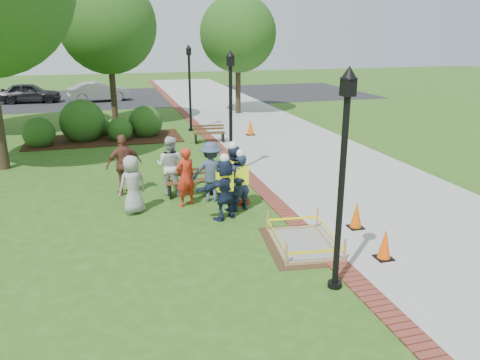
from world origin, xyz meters
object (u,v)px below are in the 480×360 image
object	(u,v)px
wet_concrete_pad	(303,236)
bench_near	(190,187)
hivis_worker_a	(225,187)
hivis_worker_b	(240,180)
cone_front	(385,245)
hivis_worker_c	(233,176)
lamp_near	(343,166)

from	to	relation	value
wet_concrete_pad	bench_near	bearing A→B (deg)	114.26
hivis_worker_a	wet_concrete_pad	bearing A→B (deg)	-57.44
hivis_worker_b	hivis_worker_a	bearing A→B (deg)	-140.42
cone_front	hivis_worker_b	bearing A→B (deg)	120.87
hivis_worker_a	hivis_worker_c	distance (m)	0.73
hivis_worker_c	bench_near	bearing A→B (deg)	121.85
bench_near	lamp_near	world-z (taller)	lamp_near
wet_concrete_pad	cone_front	distance (m)	1.84
hivis_worker_b	hivis_worker_c	xyz separation A→B (m)	(-0.18, 0.15, 0.09)
hivis_worker_a	hivis_worker_b	bearing A→B (deg)	39.58
wet_concrete_pad	bench_near	distance (m)	4.69
hivis_worker_a	lamp_near	bearing A→B (deg)	-73.25
bench_near	cone_front	bearing A→B (deg)	-58.16
bench_near	hivis_worker_b	xyz separation A→B (m)	(1.13, -1.68, 0.63)
hivis_worker_a	hivis_worker_b	size ratio (longest dim) A/B	1.02
hivis_worker_b	hivis_worker_c	size ratio (longest dim) A/B	0.90
lamp_near	hivis_worker_a	size ratio (longest dim) A/B	2.36
lamp_near	hivis_worker_a	world-z (taller)	lamp_near
lamp_near	hivis_worker_c	distance (m)	4.96
cone_front	hivis_worker_c	size ratio (longest dim) A/B	0.37
hivis_worker_b	cone_front	bearing A→B (deg)	-59.13
wet_concrete_pad	hivis_worker_b	bearing A→B (deg)	107.10
lamp_near	hivis_worker_c	bearing A→B (deg)	100.14
wet_concrete_pad	lamp_near	xyz separation A→B (m)	(-0.14, -1.91, 2.25)
bench_near	hivis_worker_a	world-z (taller)	hivis_worker_a
hivis_worker_a	hivis_worker_c	size ratio (longest dim) A/B	0.91
wet_concrete_pad	hivis_worker_b	size ratio (longest dim) A/B	1.40
hivis_worker_a	hivis_worker_b	xyz separation A→B (m)	(0.56, 0.46, -0.01)
hivis_worker_b	hivis_worker_c	world-z (taller)	hivis_worker_c
lamp_near	cone_front	bearing A→B (deg)	25.97
wet_concrete_pad	hivis_worker_a	distance (m)	2.62
lamp_near	hivis_worker_b	world-z (taller)	lamp_near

